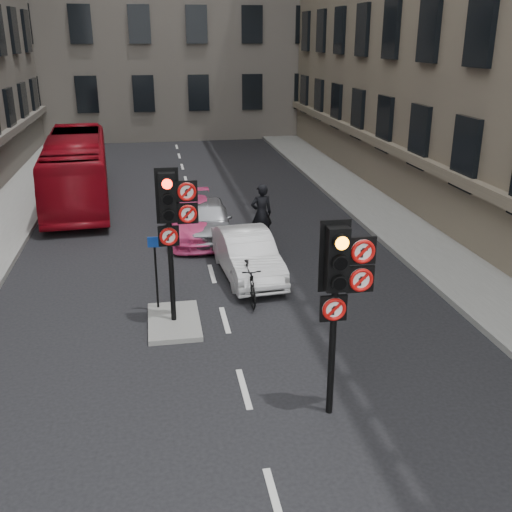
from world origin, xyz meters
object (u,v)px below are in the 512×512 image
object	(u,v)px
car_white	(247,254)
motorcyclist	(261,214)
signal_near	(341,279)
signal_far	(172,213)
car_pink	(194,219)
car_silver	(208,219)
bus_red	(77,169)
motorcycle	(249,283)
info_sign	(155,262)

from	to	relation	value
car_white	motorcyclist	world-z (taller)	motorcyclist
signal_near	motorcyclist	distance (m)	9.63
signal_far	car_pink	size ratio (longest dim) A/B	0.84
signal_far	motorcyclist	world-z (taller)	signal_far
car_silver	bus_red	size ratio (longest dim) A/B	0.39
motorcycle	car_white	bearing A→B (deg)	80.94
signal_far	motorcycle	distance (m)	3.05
car_white	info_sign	xyz separation A→B (m)	(-2.52, -1.96, 0.66)
car_white	info_sign	world-z (taller)	info_sign
car_pink	bus_red	xyz separation A→B (m)	(-4.27, 5.36, 0.73)
car_pink	bus_red	size ratio (longest dim) A/B	0.44
motorcycle	motorcyclist	bearing A→B (deg)	74.27
bus_red	motorcyclist	bearing A→B (deg)	-48.71
car_white	motorcyclist	xyz separation A→B (m)	(0.91, 2.78, 0.34)
bus_red	info_sign	bearing A→B (deg)	-79.16
car_pink	info_sign	size ratio (longest dim) A/B	2.33
car_pink	motorcyclist	bearing A→B (deg)	-24.59
bus_red	motorcycle	distance (m)	12.01
signal_near	car_white	size ratio (longest dim) A/B	0.92
signal_near	car_pink	xyz separation A→B (m)	(-1.72, 10.41, -1.96)
bus_red	info_sign	world-z (taller)	bus_red
signal_near	info_sign	size ratio (longest dim) A/B	1.96
car_silver	car_pink	distance (m)	0.48
signal_near	info_sign	distance (m)	5.77
car_white	motorcyclist	size ratio (longest dim) A/B	1.99
car_pink	car_white	bearing A→B (deg)	-72.88
signal_near	motorcyclist	bearing A→B (deg)	87.61
motorcycle	bus_red	bearing A→B (deg)	114.47
signal_near	car_silver	xyz separation A→B (m)	(-1.28, 10.22, -1.93)
signal_near	car_pink	size ratio (longest dim) A/B	0.84
car_silver	motorcycle	bearing A→B (deg)	-82.17
motorcycle	signal_near	bearing A→B (deg)	-83.14
signal_near	bus_red	xyz separation A→B (m)	(-5.99, 15.77, -1.23)
car_silver	motorcyclist	xyz separation A→B (m)	(1.68, -0.73, 0.32)
car_silver	motorcyclist	world-z (taller)	motorcyclist
signal_far	info_sign	world-z (taller)	signal_far
signal_far	car_white	distance (m)	3.99
signal_near	car_pink	bearing A→B (deg)	99.39
signal_near	motorcycle	size ratio (longest dim) A/B	2.14
bus_red	info_sign	size ratio (longest dim) A/B	5.32
motorcyclist	signal_near	bearing A→B (deg)	80.92
car_silver	car_white	xyz separation A→B (m)	(0.77, -3.51, -0.01)
car_white	car_pink	xyz separation A→B (m)	(-1.21, 3.71, -0.02)
car_silver	motorcycle	distance (m)	5.24
signal_near	bus_red	bearing A→B (deg)	110.78
signal_near	motorcyclist	world-z (taller)	signal_near
car_silver	bus_red	bearing A→B (deg)	132.14
signal_far	car_silver	world-z (taller)	signal_far
info_sign	motorcyclist	bearing A→B (deg)	60.43
car_pink	motorcycle	size ratio (longest dim) A/B	2.55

